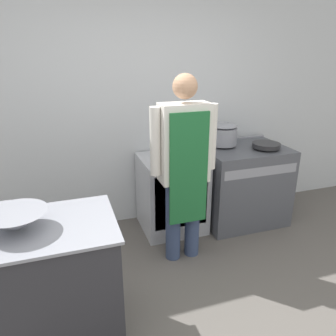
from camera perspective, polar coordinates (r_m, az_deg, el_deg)
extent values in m
cube|color=silver|center=(3.59, -5.32, 11.04)|extent=(8.00, 0.05, 2.70)
cube|color=#2D2D33|center=(2.41, -21.30, -19.14)|extent=(0.98, 0.63, 0.88)
cube|color=gray|center=(2.17, -22.81, -9.82)|extent=(1.02, 0.66, 0.02)
cube|color=#4C4F56|center=(3.86, 12.71, -2.77)|extent=(0.93, 0.71, 0.88)
cube|color=gray|center=(3.50, 15.89, -0.54)|extent=(0.85, 0.03, 0.10)
cube|color=gray|center=(3.99, 10.73, 4.99)|extent=(0.93, 0.03, 0.02)
cube|color=silver|center=(3.60, 0.65, -4.43)|extent=(0.66, 0.62, 0.83)
cube|color=silver|center=(3.33, 2.36, -5.82)|extent=(0.56, 0.02, 0.58)
cylinder|color=#38476B|center=(3.10, 0.89, -9.17)|extent=(0.14, 0.14, 0.79)
cylinder|color=#38476B|center=(3.16, 4.24, -8.60)|extent=(0.14, 0.14, 0.79)
cube|color=silver|center=(2.84, 2.81, 4.34)|extent=(0.43, 0.22, 0.69)
cube|color=#1E6633|center=(2.80, 3.64, -0.39)|extent=(0.34, 0.02, 0.99)
cylinder|color=silver|center=(2.75, -2.25, 4.56)|extent=(0.09, 0.09, 0.59)
cylinder|color=silver|center=(2.93, 7.58, 5.39)|extent=(0.09, 0.09, 0.59)
sphere|color=tan|center=(2.75, 2.99, 14.03)|extent=(0.21, 0.21, 0.21)
cone|color=gray|center=(2.14, -24.86, -8.41)|extent=(0.37, 0.37, 0.12)
cone|color=gray|center=(2.29, -26.51, -7.24)|extent=(0.24, 0.24, 0.09)
cylinder|color=gray|center=(3.69, 9.60, 5.50)|extent=(0.30, 0.30, 0.19)
ellipsoid|color=gray|center=(3.66, 9.70, 7.27)|extent=(0.29, 0.29, 0.05)
cylinder|color=#262628|center=(3.70, 16.73, 3.83)|extent=(0.30, 0.30, 0.05)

